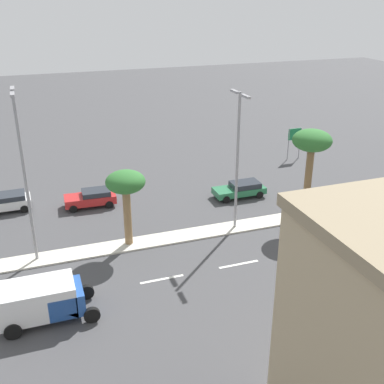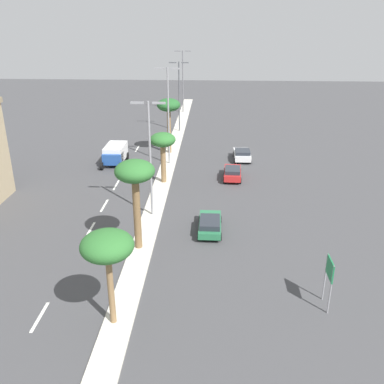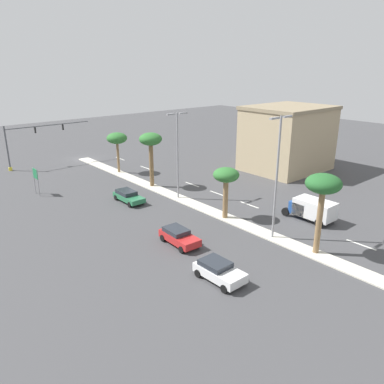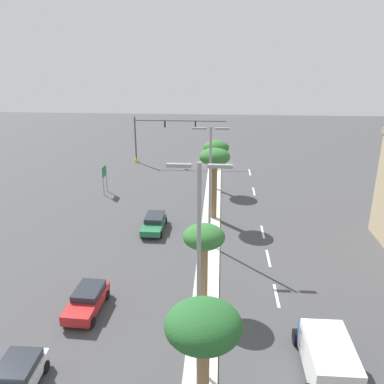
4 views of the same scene
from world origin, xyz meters
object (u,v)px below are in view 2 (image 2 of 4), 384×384
(street_lamp_center, at_px, (168,110))
(street_lamp_mid, at_px, (183,77))
(street_lamp_right, at_px, (150,151))
(street_lamp_far, at_px, (179,91))
(sedan_white_right, at_px, (242,154))
(palm_tree_center, at_px, (163,142))
(palm_tree_trailing, at_px, (169,107))
(sedan_red_left, at_px, (232,172))
(box_truck, at_px, (115,154))
(palm_tree_mid, at_px, (135,176))
(sedan_green_trailing, at_px, (210,224))
(directional_road_sign, at_px, (329,273))
(palm_tree_left, at_px, (107,248))

(street_lamp_center, height_order, street_lamp_mid, street_lamp_center)
(street_lamp_right, distance_m, street_lamp_mid, 44.04)
(street_lamp_center, xyz_separation_m, street_lamp_far, (0.02, 15.72, -0.49))
(street_lamp_mid, bearing_deg, sedan_white_right, -71.31)
(palm_tree_center, distance_m, street_lamp_far, 22.06)
(palm_tree_trailing, relative_size, street_lamp_right, 0.69)
(street_lamp_mid, bearing_deg, sedan_red_left, -77.05)
(box_truck, bearing_deg, palm_tree_center, -42.54)
(palm_tree_mid, xyz_separation_m, box_truck, (-6.24, 20.20, -4.79))
(street_lamp_far, height_order, street_lamp_mid, street_lamp_mid)
(palm_tree_trailing, bearing_deg, street_lamp_right, -89.08)
(street_lamp_center, height_order, sedan_green_trailing, street_lamp_center)
(street_lamp_mid, bearing_deg, sedan_green_trailing, -83.26)
(palm_tree_center, relative_size, street_lamp_mid, 0.50)
(palm_tree_center, xyz_separation_m, sedan_green_trailing, (5.14, -11.08, -3.85))
(palm_tree_center, xyz_separation_m, street_lamp_far, (0.00, 22.00, 1.61))
(street_lamp_mid, height_order, sedan_green_trailing, street_lamp_mid)
(box_truck, bearing_deg, sedan_red_left, -17.87)
(street_lamp_mid, relative_size, sedan_green_trailing, 2.43)
(palm_tree_center, bearing_deg, sedan_green_trailing, -65.13)
(street_lamp_far, distance_m, box_truck, 17.94)
(palm_tree_mid, height_order, sedan_red_left, palm_tree_mid)
(palm_tree_center, height_order, street_lamp_far, street_lamp_far)
(street_lamp_right, distance_m, box_truck, 16.40)
(directional_road_sign, xyz_separation_m, sedan_white_right, (-3.54, 28.88, -1.65))
(palm_tree_mid, xyz_separation_m, sedan_green_trailing, (5.53, 3.04, -5.33))
(directional_road_sign, height_order, palm_tree_center, palm_tree_center)
(sedan_white_right, bearing_deg, sedan_green_trailing, -101.14)
(palm_tree_trailing, height_order, street_lamp_far, street_lamp_far)
(palm_tree_center, relative_size, sedan_white_right, 1.35)
(street_lamp_right, bearing_deg, palm_tree_mid, -92.48)
(directional_road_sign, xyz_separation_m, palm_tree_trailing, (-12.92, 31.31, 3.63))
(sedan_red_left, bearing_deg, palm_tree_mid, -116.71)
(directional_road_sign, distance_m, box_truck, 32.88)
(palm_tree_left, xyz_separation_m, sedan_green_trailing, (5.57, 11.84, -4.43))
(street_lamp_center, bearing_deg, palm_tree_trailing, 95.50)
(palm_tree_center, bearing_deg, box_truck, 137.46)
(palm_tree_center, bearing_deg, sedan_red_left, 11.56)
(palm_tree_center, xyz_separation_m, street_lamp_right, (-0.13, -8.18, 1.54))
(street_lamp_right, height_order, street_lamp_center, street_lamp_center)
(palm_tree_left, bearing_deg, sedan_green_trailing, 64.82)
(palm_tree_mid, xyz_separation_m, sedan_red_left, (7.87, 15.65, -5.29))
(sedan_red_left, distance_m, sedan_white_right, 6.85)
(street_lamp_center, bearing_deg, street_lamp_far, 89.93)
(street_lamp_mid, relative_size, box_truck, 2.09)
(palm_tree_left, xyz_separation_m, street_lamp_right, (0.30, 14.75, 0.96))
(street_lamp_mid, distance_m, box_truck, 30.87)
(directional_road_sign, height_order, palm_tree_left, palm_tree_left)
(street_lamp_right, bearing_deg, sedan_white_right, 61.06)
(directional_road_sign, height_order, box_truck, directional_road_sign)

